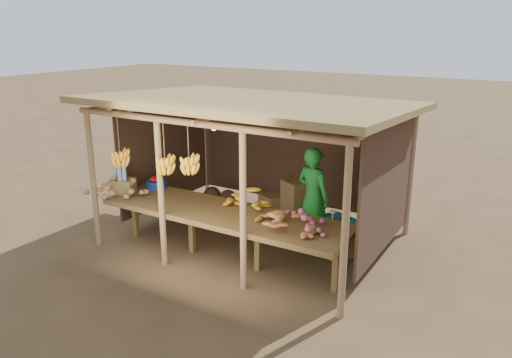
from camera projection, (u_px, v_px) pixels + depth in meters
The scene contains 13 objects.
ground at pixel (256, 239), 8.39m from camera, with size 60.00×60.00×0.00m, color brown.
stall_structure at pixel (250, 126), 7.87m from camera, with size 4.70×3.50×2.43m.
counter at pixel (223, 215), 7.39m from camera, with size 3.90×1.05×0.80m.
potato_heap at pixel (116, 185), 7.99m from camera, with size 0.92×0.55×0.36m, color #9D7E51, non-canonical shape.
sweet_potato_heap at pixel (282, 218), 6.64m from camera, with size 0.87×0.52×0.35m, color #B5692E, non-canonical shape.
onion_heap at pixel (297, 214), 6.76m from camera, with size 0.92×0.55×0.36m, color #B7596A, non-canonical shape.
banana_pile at pixel (246, 196), 7.52m from camera, with size 0.62×0.37×0.35m, color yellow, non-canonical shape.
tomato_basin at pixel (156, 183), 8.44m from camera, with size 0.35×0.35×0.18m.
bottle_box at pixel (122, 182), 8.14m from camera, with size 0.46×0.42×0.47m.
vendor at pixel (313, 198), 7.89m from camera, with size 0.60×0.39×1.64m, color #1B7926.
tarp_crate at pixel (337, 236), 7.74m from camera, with size 0.79×0.74×0.74m.
carton_stack at pixel (287, 200), 9.30m from camera, with size 1.01×0.49×0.69m.
burlap_sacks at pixel (220, 200), 9.55m from camera, with size 0.77×0.40×0.55m.
Camera 1 is at (3.95, -6.63, 3.42)m, focal length 35.00 mm.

